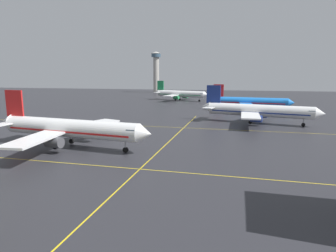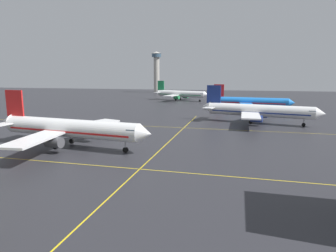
# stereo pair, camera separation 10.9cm
# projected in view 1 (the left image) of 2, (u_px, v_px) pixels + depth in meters

# --- Properties ---
(airliner_second_row) EXTENTS (38.74, 33.21, 12.04)m
(airliner_second_row) POSITION_uv_depth(u_px,v_px,m) (68.00, 128.00, 61.37)
(airliner_second_row) COLOR white
(airliner_second_row) RESTS_ON ground
(airliner_third_row) EXTENTS (38.42, 32.65, 12.03)m
(airliner_third_row) POSITION_uv_depth(u_px,v_px,m) (257.00, 111.00, 92.17)
(airliner_third_row) COLOR white
(airliner_third_row) RESTS_ON ground
(airliner_far_left_stand) EXTENTS (36.53, 31.28, 11.35)m
(airliner_far_left_stand) POSITION_uv_depth(u_px,v_px,m) (250.00, 102.00, 126.37)
(airliner_far_left_stand) COLOR blue
(airliner_far_left_stand) RESTS_ON ground
(airliner_far_right_stand) EXTENTS (37.25, 31.91, 11.95)m
(airliner_far_right_stand) POSITION_uv_depth(u_px,v_px,m) (180.00, 94.00, 176.80)
(airliner_far_right_stand) COLOR white
(airliner_far_right_stand) RESTS_ON ground
(taxiway_markings) EXTENTS (133.81, 128.93, 0.01)m
(taxiway_markings) POSITION_uv_depth(u_px,v_px,m) (140.00, 169.00, 47.31)
(taxiway_markings) COLOR yellow
(taxiway_markings) RESTS_ON ground
(control_tower) EXTENTS (8.82, 8.82, 36.57)m
(control_tower) POSITION_uv_depth(u_px,v_px,m) (156.00, 69.00, 258.67)
(control_tower) COLOR #ADA89E
(control_tower) RESTS_ON ground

